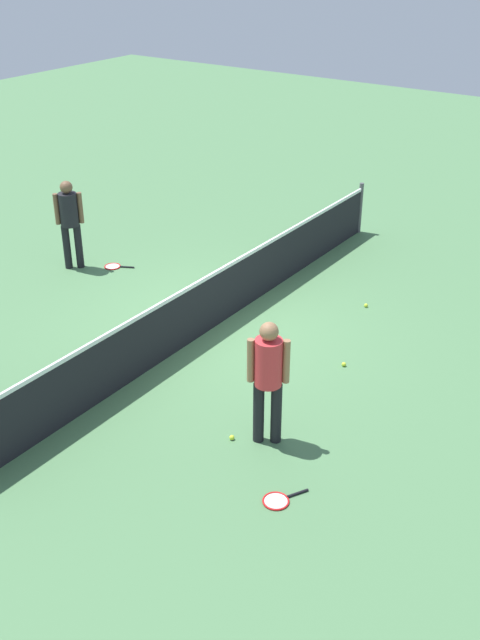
{
  "coord_description": "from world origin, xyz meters",
  "views": [
    {
      "loc": [
        -8.76,
        -6.51,
        5.88
      ],
      "look_at": [
        -1.1,
        -1.18,
        0.9
      ],
      "focal_mm": 42.34,
      "sensor_mm": 36.0,
      "label": 1
    }
  ],
  "objects_px": {
    "tennis_ball_baseline": "(232,437)",
    "tennis_ball_by_net": "(366,305)",
    "player_near_side": "(268,373)",
    "tennis_ball_near_player": "(344,364)",
    "player_far_side": "(70,217)",
    "tennis_racket_far_player": "(114,266)",
    "tennis_racket_near_player": "(278,500)"
  },
  "relations": [
    {
      "from": "player_far_side",
      "to": "tennis_racket_far_player",
      "type": "relative_size",
      "value": 2.85
    },
    {
      "from": "player_near_side",
      "to": "tennis_racket_far_player",
      "type": "distance_m",
      "value": 6.16
    },
    {
      "from": "player_near_side",
      "to": "tennis_ball_near_player",
      "type": "bearing_deg",
      "value": 1.12
    },
    {
      "from": "tennis_ball_baseline",
      "to": "tennis_racket_far_player",
      "type": "bearing_deg",
      "value": 57.94
    },
    {
      "from": "player_near_side",
      "to": "tennis_ball_by_net",
      "type": "relative_size",
      "value": 25.76
    },
    {
      "from": "tennis_racket_near_player",
      "to": "tennis_racket_far_player",
      "type": "bearing_deg",
      "value": 58.28
    },
    {
      "from": "player_near_side",
      "to": "tennis_ball_by_net",
      "type": "bearing_deg",
      "value": 8.9
    },
    {
      "from": "tennis_ball_by_net",
      "to": "tennis_ball_baseline",
      "type": "bearing_deg",
      "value": -176.45
    },
    {
      "from": "player_far_side",
      "to": "tennis_racket_far_player",
      "type": "height_order",
      "value": "player_far_side"
    },
    {
      "from": "player_far_side",
      "to": "tennis_ball_baseline",
      "type": "height_order",
      "value": "player_far_side"
    },
    {
      "from": "tennis_racket_far_player",
      "to": "tennis_ball_by_net",
      "type": "distance_m",
      "value": 4.87
    },
    {
      "from": "tennis_racket_near_player",
      "to": "tennis_ball_baseline",
      "type": "height_order",
      "value": "tennis_ball_baseline"
    },
    {
      "from": "player_far_side",
      "to": "tennis_ball_near_player",
      "type": "distance_m",
      "value": 6.0
    },
    {
      "from": "tennis_ball_baseline",
      "to": "tennis_ball_by_net",
      "type": "bearing_deg",
      "value": 3.55
    },
    {
      "from": "player_near_side",
      "to": "tennis_ball_baseline",
      "type": "relative_size",
      "value": 25.76
    },
    {
      "from": "player_near_side",
      "to": "player_far_side",
      "type": "xyz_separation_m",
      "value": [
        2.44,
        5.96,
        0.0
      ]
    },
    {
      "from": "tennis_ball_baseline",
      "to": "tennis_racket_near_player",
      "type": "bearing_deg",
      "value": -120.16
    },
    {
      "from": "player_near_side",
      "to": "tennis_ball_near_player",
      "type": "height_order",
      "value": "player_near_side"
    },
    {
      "from": "tennis_racket_near_player",
      "to": "tennis_ball_baseline",
      "type": "bearing_deg",
      "value": 59.84
    },
    {
      "from": "player_near_side",
      "to": "player_far_side",
      "type": "height_order",
      "value": "same"
    },
    {
      "from": "player_near_side",
      "to": "tennis_ball_baseline",
      "type": "bearing_deg",
      "value": 123.46
    },
    {
      "from": "tennis_racket_far_player",
      "to": "tennis_ball_baseline",
      "type": "relative_size",
      "value": 9.05
    },
    {
      "from": "tennis_racket_near_player",
      "to": "tennis_racket_far_player",
      "type": "xyz_separation_m",
      "value": [
        3.76,
        6.08,
        0.0
      ]
    },
    {
      "from": "player_near_side",
      "to": "tennis_racket_far_player",
      "type": "bearing_deg",
      "value": 61.77
    },
    {
      "from": "tennis_ball_by_net",
      "to": "player_near_side",
      "type": "bearing_deg",
      "value": -171.1
    },
    {
      "from": "tennis_racket_far_player",
      "to": "tennis_ball_near_player",
      "type": "relative_size",
      "value": 9.05
    },
    {
      "from": "tennis_racket_near_player",
      "to": "tennis_ball_baseline",
      "type": "distance_m",
      "value": 1.27
    },
    {
      "from": "player_near_side",
      "to": "tennis_racket_far_player",
      "type": "height_order",
      "value": "player_near_side"
    },
    {
      "from": "tennis_ball_near_player",
      "to": "tennis_ball_baseline",
      "type": "height_order",
      "value": "same"
    },
    {
      "from": "player_near_side",
      "to": "tennis_ball_baseline",
      "type": "height_order",
      "value": "player_near_side"
    },
    {
      "from": "tennis_ball_baseline",
      "to": "tennis_ball_near_player",
      "type": "bearing_deg",
      "value": -7.8
    },
    {
      "from": "player_near_side",
      "to": "tennis_racket_far_player",
      "type": "xyz_separation_m",
      "value": [
        2.87,
        5.35,
        -1.0
      ]
    }
  ]
}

